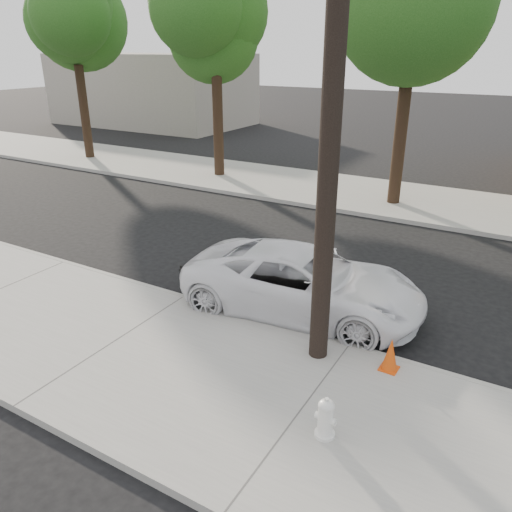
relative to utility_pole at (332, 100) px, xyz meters
name	(u,v)px	position (x,y,z in m)	size (l,w,h in m)	color
ground	(234,270)	(-3.60, 2.70, -4.70)	(120.00, 120.00, 0.00)	black
near_sidewalk	(115,344)	(-3.60, -1.60, -4.62)	(90.00, 4.40, 0.15)	gray
far_sidewalk	(348,192)	(-3.60, 11.20, -4.62)	(90.00, 5.00, 0.15)	gray
curb_near	(184,299)	(-3.60, 0.60, -4.62)	(90.00, 0.12, 0.16)	#9E9B93
building_far	(152,89)	(-23.60, 22.70, -2.20)	(14.00, 8.00, 5.00)	gray
utility_pole	(332,100)	(0.00, 0.00, 0.00)	(1.40, 0.34, 9.00)	black
tree_a	(73,22)	(-17.40, 10.55, 1.83)	(4.65, 4.50, 9.00)	black
tree_b	(217,28)	(-9.41, 10.76, 1.45)	(4.34, 4.20, 8.45)	black
police_cruiser	(303,282)	(-1.06, 1.58, -3.97)	(2.40, 5.21, 1.45)	white
fire_hydrant	(326,419)	(0.94, -1.90, -4.24)	(0.33, 0.31, 0.63)	white
traffic_cone	(391,355)	(1.28, 0.20, -4.25)	(0.33, 0.33, 0.62)	#DD480B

